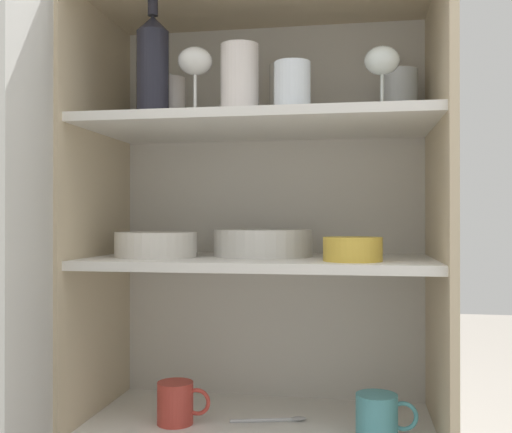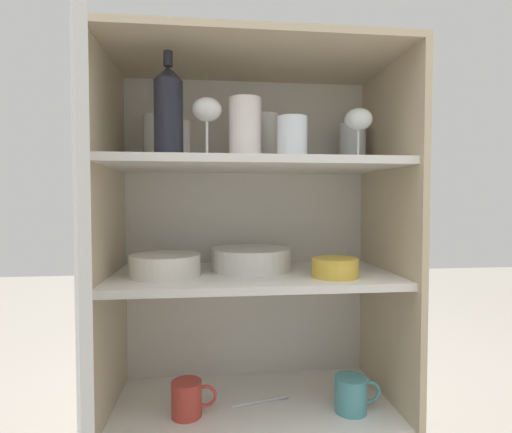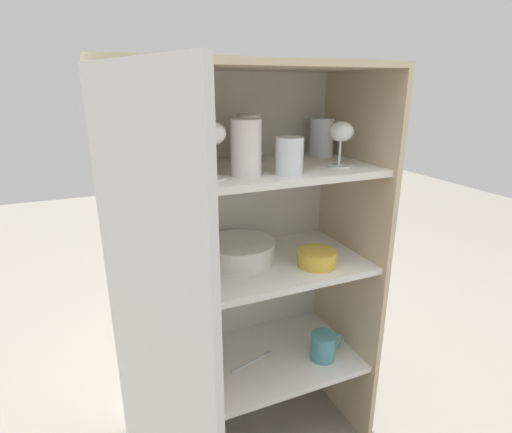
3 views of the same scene
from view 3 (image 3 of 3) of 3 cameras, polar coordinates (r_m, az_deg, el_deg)
The scene contains 23 objects.
cupboard_back_panel at distance 1.46m, azimuth -4.43°, elevation -5.91°, with size 0.81×0.02×1.28m, color silver.
cupboard_side_left at distance 1.23m, azimuth -19.38°, elevation -12.07°, with size 0.02×0.41×1.28m, color #CCB793.
cupboard_side_right at distance 1.47m, azimuth 12.97°, elevation -6.22°, with size 0.02×0.41×1.28m, color #CCB793.
cupboard_top_panel at distance 1.15m, azimuth -1.86°, elevation 20.81°, with size 0.81×0.41×0.02m, color #CCB793.
shelf_board_lower at distance 1.47m, azimuth -1.45°, elevation -20.48°, with size 0.77×0.38×0.02m, color white.
shelf_board_middle at distance 1.27m, azimuth -1.58°, elevation -7.41°, with size 0.77×0.38×0.02m, color white.
shelf_board_upper at distance 1.17m, azimuth -1.72°, elevation 6.39°, with size 0.77×0.38×0.02m, color white.
cupboard_door at distance 0.91m, azimuth -13.31°, elevation -23.73°, with size 0.15×0.38×1.28m.
tumbler_glass_0 at distance 1.09m, azimuth -11.36°, elevation 8.31°, with size 0.06×0.06×0.10m.
tumbler_glass_1 at distance 1.09m, azimuth 4.78°, elevation 8.65°, with size 0.08×0.08×0.10m.
tumbler_glass_2 at distance 1.25m, azimuth -1.04°, elevation 11.03°, with size 0.07×0.07×0.15m.
tumbler_glass_3 at distance 1.07m, azimuth -1.44°, elevation 9.78°, with size 0.08×0.08×0.15m.
tumbler_glass_4 at distance 1.39m, azimuth 9.35°, elevation 11.09°, with size 0.08×0.08×0.13m.
tumbler_glass_5 at distance 1.21m, azimuth -16.51°, elevation 9.94°, with size 0.08×0.08×0.14m.
wine_glass_0 at distance 1.02m, azimuth -6.40°, elevation 11.14°, with size 0.07×0.07×0.15m.
wine_glass_1 at distance 1.21m, azimuth 12.03°, elevation 11.37°, with size 0.07×0.07×0.13m.
wine_bottle at distance 0.99m, azimuth -11.48°, elevation 10.91°, with size 0.07×0.07×0.25m.
plate_stack_white at distance 1.30m, azimuth -2.58°, elevation -4.90°, with size 0.23×0.23×0.06m.
mixing_bowl_large at distance 1.18m, azimuth -12.25°, elevation -7.77°, with size 0.19×0.19×0.06m.
serving_bowl_small at distance 1.27m, azimuth 8.68°, elevation -5.75°, with size 0.12×0.12×0.05m.
coffee_mug_primary at distance 1.48m, azimuth 9.65°, elevation -17.79°, with size 0.13×0.09×0.09m.
coffee_mug_extra_1 at distance 1.36m, azimuth -8.20°, elevation -21.62°, with size 0.12×0.08×0.09m.
serving_spoon at distance 1.47m, azimuth 0.02°, elevation -19.79°, with size 0.17×0.06×0.01m.
Camera 3 is at (-0.42, -0.88, 1.24)m, focal length 28.00 mm.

